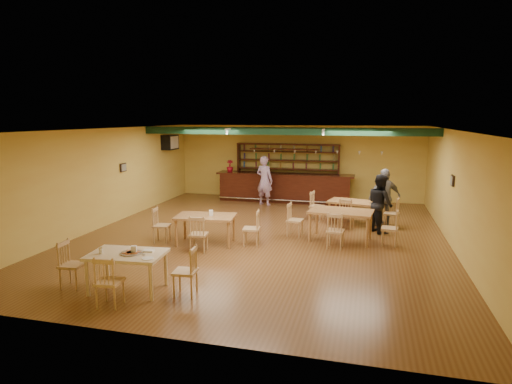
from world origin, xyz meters
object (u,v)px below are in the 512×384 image
(bar_counter, at_px, (284,188))
(patron_bar, at_px, (264,181))
(dining_table_c, at_px, (206,230))
(dining_table_b, at_px, (353,212))
(near_table, at_px, (128,272))
(dining_table_d, at_px, (341,225))
(patron_right_a, at_px, (380,203))

(bar_counter, distance_m, patron_bar, 1.10)
(bar_counter, bearing_deg, dining_table_c, -98.27)
(dining_table_b, xyz_separation_m, dining_table_c, (-3.69, -3.22, 0.02))
(near_table, height_order, patron_bar, patron_bar)
(dining_table_d, bearing_deg, dining_table_b, 88.85)
(bar_counter, bearing_deg, near_table, -97.29)
(dining_table_d, relative_size, near_table, 1.18)
(dining_table_c, xyz_separation_m, patron_right_a, (4.49, 2.42, 0.47))
(patron_bar, bearing_deg, dining_table_b, 165.19)
(dining_table_b, height_order, patron_bar, patron_bar)
(bar_counter, height_order, near_table, bar_counter)
(near_table, bearing_deg, bar_counter, 77.46)
(dining_table_c, height_order, patron_bar, patron_bar)
(dining_table_d, height_order, patron_bar, patron_bar)
(bar_counter, bearing_deg, patron_right_a, -47.21)
(near_table, distance_m, patron_bar, 8.86)
(dining_table_b, xyz_separation_m, patron_bar, (-3.40, 2.24, 0.58))
(dining_table_c, relative_size, patron_right_a, 0.90)
(dining_table_b, bearing_deg, bar_counter, 144.81)
(bar_counter, xyz_separation_m, dining_table_d, (2.53, -5.06, -0.15))
(dining_table_d, bearing_deg, dining_table_c, -154.35)
(patron_bar, distance_m, patron_right_a, 5.18)
(dining_table_b, bearing_deg, dining_table_c, -126.32)
(patron_right_a, bearing_deg, dining_table_c, 90.46)
(bar_counter, relative_size, dining_table_b, 3.69)
(dining_table_c, distance_m, near_table, 3.37)
(dining_table_d, distance_m, near_table, 5.93)
(patron_bar, bearing_deg, patron_right_a, 162.68)
(near_table, height_order, patron_right_a, patron_right_a)
(dining_table_c, bearing_deg, bar_counter, 74.84)
(dining_table_b, relative_size, patron_bar, 0.78)
(bar_counter, relative_size, dining_table_c, 3.52)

